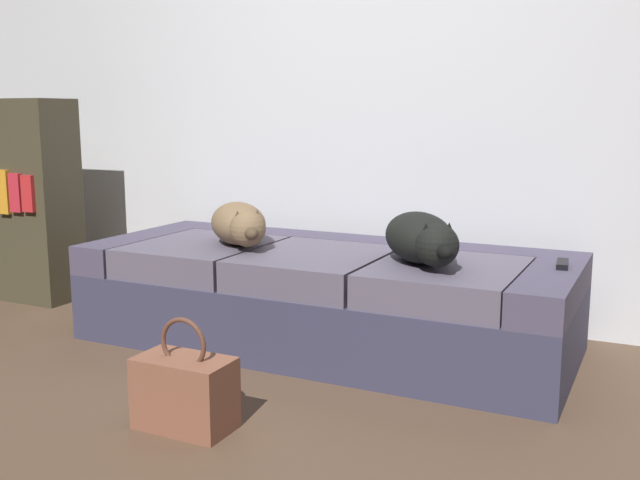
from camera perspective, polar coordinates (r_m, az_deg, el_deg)
The scene contains 8 objects.
ground_plane at distance 2.45m, azimuth -11.13°, elevation -15.11°, with size 10.00×10.00×0.00m, color brown.
back_wall at distance 3.75m, azimuth 4.72°, elevation 15.60°, with size 6.40×0.10×2.80m, color silver.
couch at distance 3.26m, azimuth 0.39°, elevation -4.50°, with size 2.15×0.88×0.43m.
dog_tan at distance 3.32m, azimuth -6.28°, elevation 1.25°, with size 0.47×0.48×0.19m.
dog_dark at distance 2.92m, azimuth 7.99°, elevation 0.12°, with size 0.47×0.54×0.20m.
tv_remote at distance 3.01m, azimuth 18.42°, elevation -1.79°, with size 0.04×0.15×0.02m, color black.
handbag at distance 2.48m, azimuth -10.52°, elevation -11.56°, with size 0.32×0.18×0.38m.
bookshelf at distance 4.34m, azimuth -21.95°, elevation 2.91°, with size 0.56×0.30×1.10m.
Camera 1 is at (1.36, -1.76, 1.03)m, focal length 40.94 mm.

